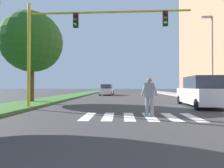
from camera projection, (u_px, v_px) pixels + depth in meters
name	position (u px, v px, depth m)	size (l,w,h in m)	color
ground_plane	(126.00, 95.00, 28.66)	(140.00, 140.00, 0.00)	#38383A
crosswalk	(139.00, 117.00, 7.66)	(4.95, 2.20, 0.01)	silver
median_strip	(78.00, 95.00, 27.08)	(3.26, 64.00, 0.15)	#386B2D
tree_mid	(32.00, 42.00, 14.17)	(4.80, 4.80, 7.13)	#4C3823
sidewalk_right	(180.00, 95.00, 26.24)	(3.00, 64.00, 0.15)	#9E9991
traffic_light_gantry	(76.00, 33.00, 10.14)	(9.29, 0.30, 6.00)	gold
street_lamp_right	(211.00, 50.00, 15.80)	(1.02, 0.24, 7.50)	slate
pedestrian_performer	(149.00, 95.00, 7.74)	(0.73, 0.36, 1.69)	gray
suv_crossing	(201.00, 92.00, 11.46)	(2.20, 4.70, 1.97)	silver
sedan_midblock	(107.00, 90.00, 27.22)	(1.97, 4.62, 1.65)	silver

